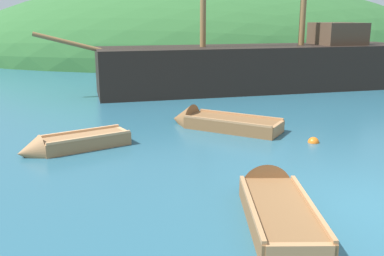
% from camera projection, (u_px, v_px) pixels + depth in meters
% --- Properties ---
extents(ground_plane, '(120.00, 120.00, 0.00)m').
position_uv_depth(ground_plane, '(375.00, 210.00, 8.45)').
color(ground_plane, '#285B70').
extents(shore_hill, '(43.71, 25.39, 13.24)m').
position_uv_depth(shore_hill, '(196.00, 56.00, 40.06)').
color(shore_hill, '#2D602D').
rests_on(shore_hill, ground).
extents(sailing_ship, '(18.18, 7.46, 13.05)m').
position_uv_depth(sailing_ship, '(259.00, 73.00, 21.87)').
color(sailing_ship, black).
rests_on(sailing_ship, ground).
extents(rowboat_far, '(3.05, 2.45, 0.86)m').
position_uv_depth(rowboat_far, '(71.00, 145.00, 12.17)').
color(rowboat_far, '#9E7047').
rests_on(rowboat_far, ground).
extents(rowboat_center, '(1.23, 3.48, 1.08)m').
position_uv_depth(rowboat_center, '(274.00, 206.00, 8.31)').
color(rowboat_center, brown).
rests_on(rowboat_center, ground).
extents(rowboat_outer_left, '(3.93, 2.82, 1.14)m').
position_uv_depth(rowboat_outer_left, '(216.00, 124.00, 14.56)').
color(rowboat_outer_left, brown).
rests_on(rowboat_outer_left, ground).
extents(buoy_orange, '(0.33, 0.33, 0.33)m').
position_uv_depth(buoy_orange, '(313.00, 142.00, 12.90)').
color(buoy_orange, orange).
rests_on(buoy_orange, ground).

